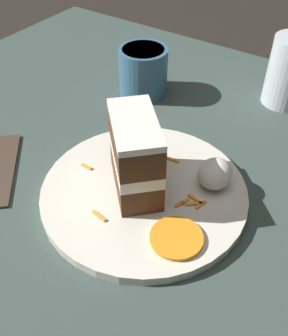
{
  "coord_description": "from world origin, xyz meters",
  "views": [
    {
      "loc": [
        -0.3,
        -0.21,
        0.42
      ],
      "look_at": [
        0.01,
        -0.01,
        0.09
      ],
      "focal_mm": 42.0,
      "sensor_mm": 36.0,
      "label": 1
    }
  ],
  "objects_px": {
    "plate": "(144,192)",
    "cream_dollop": "(215,174)",
    "orange_garnish": "(176,238)",
    "cake_slice": "(135,155)",
    "coffee_mug": "(143,69)"
  },
  "relations": [
    {
      "from": "cream_dollop",
      "to": "coffee_mug",
      "type": "distance_m",
      "value": 0.28
    },
    {
      "from": "plate",
      "to": "cake_slice",
      "type": "distance_m",
      "value": 0.06
    },
    {
      "from": "cake_slice",
      "to": "coffee_mug",
      "type": "relative_size",
      "value": 1.31
    },
    {
      "from": "cake_slice",
      "to": "coffee_mug",
      "type": "height_order",
      "value": "cake_slice"
    },
    {
      "from": "plate",
      "to": "orange_garnish",
      "type": "bearing_deg",
      "value": -121.7
    },
    {
      "from": "orange_garnish",
      "to": "coffee_mug",
      "type": "relative_size",
      "value": 0.73
    },
    {
      "from": "plate",
      "to": "coffee_mug",
      "type": "xyz_separation_m",
      "value": [
        0.22,
        0.15,
        0.04
      ]
    },
    {
      "from": "cream_dollop",
      "to": "plate",
      "type": "bearing_deg",
      "value": 129.08
    },
    {
      "from": "cream_dollop",
      "to": "orange_garnish",
      "type": "xyz_separation_m",
      "value": [
        -0.11,
        -0.01,
        -0.02
      ]
    },
    {
      "from": "cream_dollop",
      "to": "orange_garnish",
      "type": "relative_size",
      "value": 0.79
    },
    {
      "from": "plate",
      "to": "cream_dollop",
      "type": "xyz_separation_m",
      "value": [
        0.06,
        -0.07,
        0.03
      ]
    },
    {
      "from": "cake_slice",
      "to": "orange_garnish",
      "type": "distance_m",
      "value": 0.11
    },
    {
      "from": "cream_dollop",
      "to": "orange_garnish",
      "type": "distance_m",
      "value": 0.11
    },
    {
      "from": "plate",
      "to": "orange_garnish",
      "type": "xyz_separation_m",
      "value": [
        -0.05,
        -0.08,
        0.01
      ]
    },
    {
      "from": "cake_slice",
      "to": "coffee_mug",
      "type": "distance_m",
      "value": 0.26
    }
  ]
}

